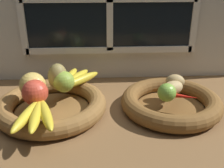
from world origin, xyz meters
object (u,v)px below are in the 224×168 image
Objects in this scene: banana_bunch_back at (75,79)px; lime_near at (167,93)px; apple_green_back at (64,82)px; potato_large at (172,88)px; potato_back at (175,81)px; fruit_bowl_left at (52,105)px; pear_brown at (58,77)px; apple_golden_left at (33,85)px; banana_bunch_front at (37,114)px; fruit_bowl_right at (171,102)px; chili_pepper at (179,96)px; apple_red_front at (35,92)px.

lime_near is at bearing -27.59° from banana_bunch_back.
lime_near is (30.73, -8.06, -0.64)cm from apple_green_back.
potato_back reaches higher than potato_large.
fruit_bowl_left is at bearing -180.00° from potato_large.
fruit_bowl_left is 4.98× the size of apple_green_back.
potato_back is (37.63, -0.96, -2.04)cm from pear_brown.
potato_large is (30.75, -10.53, 0.75)cm from banana_bunch_back.
apple_golden_left is at bearing -143.16° from pear_brown.
potato_large reaches higher than banana_bunch_front.
fruit_bowl_right is 2.75× the size of chili_pepper.
pear_brown reaches higher than lime_near.
potato_large is at bearing 131.47° from chili_pepper.
pear_brown is 1.60× the size of lime_near.
banana_bunch_front is 24.12cm from banana_bunch_back.
banana_bunch_back is at bearing 161.09° from fruit_bowl_right.
fruit_bowl_left is 6.14× the size of lime_near.
apple_golden_left is 1.00× the size of potato_large.
pear_brown is 7.45cm from banana_bunch_back.
apple_red_front is 40.92cm from potato_large.
apple_green_back is 1.11× the size of potato_back.
apple_green_back is 0.38× the size of banana_bunch_back.
potato_back reaches higher than banana_bunch_back.
potato_large reaches higher than banana_bunch_back.
banana_bunch_front is 2.34× the size of potato_large.
apple_green_back is at bearing -112.46° from banana_bunch_back.
fruit_bowl_left is 13.01cm from banana_bunch_front.
apple_green_back is 35.61cm from potato_back.
apple_red_front is 8.63cm from banana_bunch_front.
lime_near reaches higher than potato_back.
fruit_bowl_right is 4.21× the size of apple_red_front.
potato_back is at bearing 11.54° from apple_red_front.
fruit_bowl_right is 3.99× the size of apple_golden_left.
pear_brown is at bearing 140.77° from apple_green_back.
apple_golden_left is 8.51cm from pear_brown.
banana_bunch_back is at bearing 152.41° from lime_near.
potato_large is 5.12cm from potato_back.
chili_pepper is at bearing 11.58° from lime_near.
apple_green_back reaches higher than chili_pepper.
fruit_bowl_right is 5.28cm from chili_pepper.
fruit_bowl_left is at bearing 82.10° from banana_bunch_front.
chili_pepper is at bearing 12.52° from banana_bunch_front.
pear_brown reaches higher than banana_bunch_back.
apple_green_back is 0.86× the size of potato_large.
apple_green_back reaches higher than banana_bunch_front.
lime_near is 4.48cm from chili_pepper.
apple_golden_left is (-1.63, 4.61, 0.20)cm from apple_red_front.
chili_pepper is (40.19, 8.92, -0.30)cm from banana_bunch_front.
fruit_bowl_right is at bearing 131.47° from chili_pepper.
banana_bunch_front is at bearing -162.57° from fruit_bowl_right.
lime_near is (39.57, -4.63, -1.19)cm from apple_golden_left.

